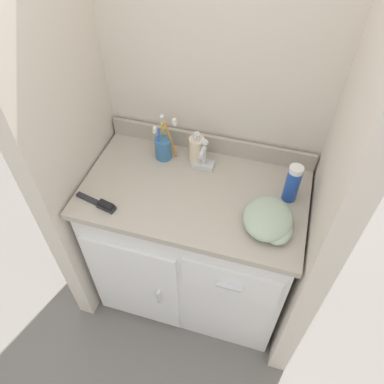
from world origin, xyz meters
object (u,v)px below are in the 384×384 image
Objects in this scene: toothbrush_cup at (163,147)px; shaving_cream_can at (292,184)px; soap_dispenser at (197,150)px; hand_towel at (270,220)px; hairbrush at (101,204)px.

shaving_cream_can is at bearing -9.24° from toothbrush_cup.
toothbrush_cup is at bearing -174.23° from soap_dispenser.
soap_dispenser is at bearing 143.29° from hand_towel.
soap_dispenser is 0.45m from hand_towel.
shaving_cream_can is at bearing 32.16° from hairbrush.
shaving_cream_can reaches higher than hairbrush.
shaving_cream_can is (0.56, -0.09, 0.03)m from toothbrush_cup.
toothbrush_cup is 1.30× the size of soap_dispenser.
hairbrush is at bearing -129.24° from soap_dispenser.
hairbrush is 0.86× the size of hand_towel.
hairbrush is 0.65m from hand_towel.
soap_dispenser is 0.93× the size of shaving_cream_can.
hand_towel is (-0.05, -0.16, -0.05)m from shaving_cream_can.
toothbrush_cup reaches higher than shaving_cream_can.
hand_towel reaches higher than hairbrush.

